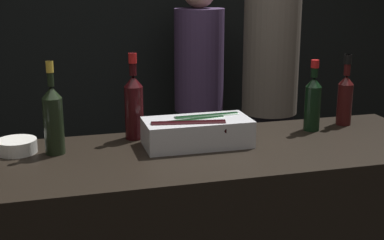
# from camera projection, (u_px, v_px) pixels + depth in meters

# --- Properties ---
(wall_back_chalkboard) EXTENTS (6.40, 0.06, 2.80)m
(wall_back_chalkboard) POSITION_uv_depth(u_px,v_px,m) (122.00, 9.00, 3.82)
(wall_back_chalkboard) COLOR black
(wall_back_chalkboard) RESTS_ON ground_plane
(ice_bin_with_bottles) EXTENTS (0.44, 0.21, 0.12)m
(ice_bin_with_bottles) POSITION_uv_depth(u_px,v_px,m) (197.00, 131.00, 2.19)
(ice_bin_with_bottles) COLOR silver
(ice_bin_with_bottles) RESTS_ON bar_counter
(bowl_white) EXTENTS (0.16, 0.16, 0.05)m
(bowl_white) POSITION_uv_depth(u_px,v_px,m) (17.00, 146.00, 2.10)
(bowl_white) COLOR silver
(bowl_white) RESTS_ON bar_counter
(champagne_bottle) EXTENTS (0.08, 0.08, 0.37)m
(champagne_bottle) POSITION_uv_depth(u_px,v_px,m) (53.00, 118.00, 2.07)
(champagne_bottle) COLOR black
(champagne_bottle) RESTS_ON bar_counter
(red_wine_bottle_burgundy) EXTENTS (0.07, 0.07, 0.32)m
(red_wine_bottle_burgundy) POSITION_uv_depth(u_px,v_px,m) (313.00, 101.00, 2.39)
(red_wine_bottle_burgundy) COLOR black
(red_wine_bottle_burgundy) RESTS_ON bar_counter
(red_wine_bottle_black_foil) EXTENTS (0.07, 0.07, 0.33)m
(red_wine_bottle_black_foil) POSITION_uv_depth(u_px,v_px,m) (345.00, 96.00, 2.48)
(red_wine_bottle_black_foil) COLOR #380F0F
(red_wine_bottle_black_foil) RESTS_ON bar_counter
(red_wine_bottle_tall) EXTENTS (0.08, 0.08, 0.37)m
(red_wine_bottle_tall) POSITION_uv_depth(u_px,v_px,m) (134.00, 104.00, 2.26)
(red_wine_bottle_tall) COLOR black
(red_wine_bottle_tall) RESTS_ON bar_counter
(person_in_hoodie) EXTENTS (0.33, 0.33, 1.63)m
(person_in_hoodie) POSITION_uv_depth(u_px,v_px,m) (199.00, 85.00, 3.64)
(person_in_hoodie) COLOR black
(person_in_hoodie) RESTS_ON ground_plane
(person_blond_tee) EXTENTS (0.33, 0.33, 1.77)m
(person_blond_tee) POSITION_uv_depth(u_px,v_px,m) (270.00, 83.00, 3.24)
(person_blond_tee) COLOR black
(person_blond_tee) RESTS_ON ground_plane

